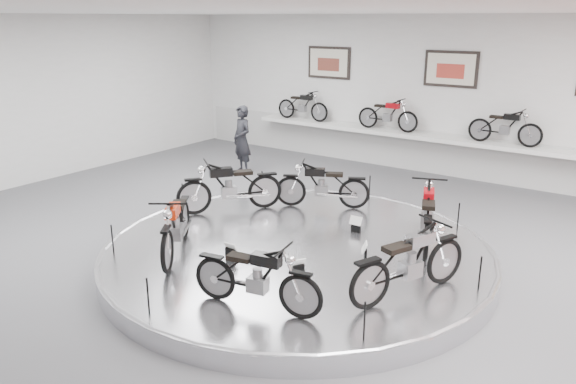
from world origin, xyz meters
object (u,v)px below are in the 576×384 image
Objects in this scene: bike_a at (427,214)px; shelf at (441,139)px; bike_b at (322,185)px; bike_d at (176,224)px; bike_f at (410,261)px; bike_e at (256,276)px; display_platform at (297,254)px; bike_c at (230,186)px; visitor at (242,140)px.

shelf is at bearing -3.22° from bike_a.
bike_b is 3.35m from bike_d.
bike_a is 4.09m from bike_d.
bike_e is at bearing 157.64° from bike_f.
shelf reaches higher than display_platform.
display_platform is 3.67× the size of bike_c.
bike_d is (-0.66, -3.29, 0.04)m from bike_b.
bike_a is 1.98m from bike_f.
bike_c is 1.12× the size of bike_e.
bike_a is 6.57m from visitor.
bike_f is 0.98× the size of visitor.
bike_e reaches higher than display_platform.
bike_a is 1.09× the size of bike_b.
bike_c is 3.90m from bike_e.
visitor reaches higher than display_platform.
bike_c reaches higher than bike_a.
bike_f is at bearing 111.50° from bike_c.
bike_d reaches higher than bike_e.
bike_a is (1.69, 1.34, 0.66)m from display_platform.
bike_c is (-3.72, -0.67, 0.01)m from bike_a.
bike_a is at bearing 137.95° from bike_c.
bike_c is (-2.04, -5.73, -0.19)m from shelf.
display_platform is at bearing 99.88° from bike_e.
bike_b is 1.81m from bike_c.
bike_c is 3.95m from visitor.
bike_c reaches higher than bike_e.
bike_b is (-0.71, -4.50, -0.24)m from shelf.
bike_a is at bearing 38.42° from display_platform.
bike_a is 1.01× the size of bike_d.
shelf is at bearing 135.15° from bike_d.
shelf is 5.34m from bike_a.
bike_b reaches higher than shelf.
visitor reaches higher than bike_b.
bike_d is at bearing -39.67° from visitor.
shelf is at bearing -161.74° from bike_c.
visitor reaches higher than shelf.
bike_f is (4.24, -1.24, -0.01)m from bike_c.
visitor is at bearing 78.32° from bike_f.
bike_c is 0.99× the size of visitor.
visitor is (-2.34, 3.18, 0.07)m from bike_c.
bike_f is at bearing 34.75° from bike_e.
visitor reaches higher than bike_f.
bike_b is 4.21m from bike_e.
shelf is 7.31m from bike_f.
display_platform is 3.71× the size of bike_a.
bike_a reaches higher than bike_e.
bike_f is (2.21, -6.97, -0.19)m from shelf.
bike_e is (2.13, -0.65, -0.04)m from bike_d.
bike_b is 0.92× the size of bike_f.
bike_b is at bearing 110.32° from display_platform.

